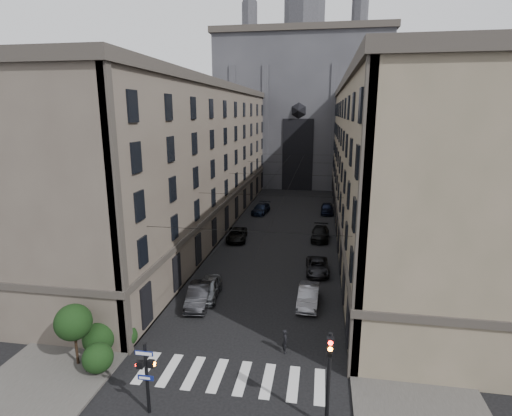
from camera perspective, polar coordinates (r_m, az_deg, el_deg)
The scene contains 19 objects.
sidewalk_left at distance 55.46m, azimuth -7.02°, elevation -2.43°, with size 7.00×80.00×0.15m, color #383533.
sidewalk_right at distance 53.57m, azimuth 15.11°, elevation -3.38°, with size 7.00×80.00×0.15m, color #383533.
zebra_crossing at distance 25.68m, azimuth -3.73°, elevation -22.89°, with size 11.00×3.20×0.01m, color beige.
building_left at distance 54.59m, azimuth -10.29°, elevation 7.13°, with size 13.60×60.60×18.85m.
building_right at distance 52.11m, azimuth 18.97°, elevation 6.32°, with size 13.60×60.60×18.85m.
gothic_tower at distance 90.20m, azimuth 6.61°, elevation 15.09°, with size 35.00×23.00×58.00m.
pedestrian_signal_left at distance 22.64m, azimuth -15.39°, elevation -21.80°, with size 1.02×0.38×4.00m.
traffic_light_right at distance 20.79m, azimuth 10.38°, elevation -21.81°, with size 0.34×0.50×5.20m.
shrub_cluster at distance 27.75m, azimuth -22.40°, elevation -16.55°, with size 3.90×4.40×3.90m.
tram_wires at distance 51.56m, azimuth 3.93°, elevation 4.60°, with size 14.00×60.00×0.43m.
car_left_near at distance 34.52m, azimuth -6.86°, elevation -11.31°, with size 1.86×4.62×1.57m, color slate.
car_left_midnear at distance 33.37m, azimuth -8.14°, elevation -12.25°, with size 1.69×4.86×1.60m, color black.
car_left_midfar at distance 48.85m, azimuth -2.75°, elevation -3.79°, with size 2.31×5.01×1.39m, color black.
car_left_far at distance 61.47m, azimuth 0.71°, elevation -0.11°, with size 2.05×5.04×1.46m, color black.
car_right_near at distance 33.30m, azimuth 7.49°, elevation -12.36°, with size 1.61×4.61×1.52m, color gray.
car_right_midnear at distance 39.60m, azimuth 8.76°, elevation -8.25°, with size 2.14×4.64×1.29m, color black.
car_right_midfar at distance 49.61m, azimuth 9.15°, elevation -3.62°, with size 2.09×5.13×1.49m, color black.
car_right_far at distance 62.40m, azimuth 10.12°, elevation -0.05°, with size 1.88×4.68×1.59m, color black.
pedestrian at distance 27.28m, azimuth 4.17°, elevation -18.43°, with size 0.59×0.39×1.62m, color black.
Camera 1 is at (4.92, -15.07, 15.25)m, focal length 28.00 mm.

